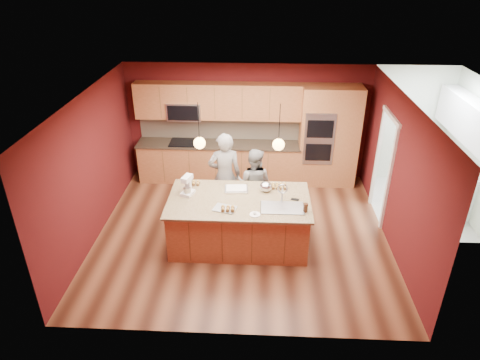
# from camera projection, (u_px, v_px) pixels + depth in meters

# --- Properties ---
(floor) EXTENTS (5.50, 5.50, 0.00)m
(floor) POSITION_uv_depth(u_px,v_px,m) (242.00, 233.00, 8.29)
(floor) COLOR #442214
(floor) RESTS_ON ground
(ceiling) EXTENTS (5.50, 5.50, 0.00)m
(ceiling) POSITION_uv_depth(u_px,v_px,m) (242.00, 97.00, 7.03)
(ceiling) COLOR white
(ceiling) RESTS_ON ground
(wall_back) EXTENTS (5.50, 0.00, 5.50)m
(wall_back) POSITION_uv_depth(u_px,v_px,m) (247.00, 122.00, 9.87)
(wall_back) COLOR #4E1113
(wall_back) RESTS_ON ground
(wall_front) EXTENTS (5.50, 0.00, 5.50)m
(wall_front) POSITION_uv_depth(u_px,v_px,m) (233.00, 259.00, 5.46)
(wall_front) COLOR #4E1113
(wall_front) RESTS_ON ground
(wall_left) EXTENTS (0.00, 5.00, 5.00)m
(wall_left) POSITION_uv_depth(u_px,v_px,m) (92.00, 167.00, 7.78)
(wall_left) COLOR #4E1113
(wall_left) RESTS_ON ground
(wall_right) EXTENTS (0.00, 5.00, 5.00)m
(wall_right) POSITION_uv_depth(u_px,v_px,m) (398.00, 174.00, 7.54)
(wall_right) COLOR #4E1113
(wall_right) RESTS_ON ground
(cabinet_run) EXTENTS (3.74, 0.64, 2.30)m
(cabinet_run) POSITION_uv_depth(u_px,v_px,m) (217.00, 140.00, 9.84)
(cabinet_run) COLOR #9B5830
(cabinet_run) RESTS_ON floor
(oven_column) EXTENTS (1.30, 0.62, 2.30)m
(oven_column) POSITION_uv_depth(u_px,v_px,m) (328.00, 137.00, 9.61)
(oven_column) COLOR #9B5830
(oven_column) RESTS_ON floor
(doorway_trim) EXTENTS (0.08, 1.11, 2.20)m
(doorway_trim) POSITION_uv_depth(u_px,v_px,m) (383.00, 169.00, 8.39)
(doorway_trim) COLOR white
(doorway_trim) RESTS_ON wall_right
(laundry_room) EXTENTS (2.60, 2.70, 2.70)m
(laundry_room) POSITION_uv_depth(u_px,v_px,m) (470.00, 120.00, 8.25)
(laundry_room) COLOR beige
(laundry_room) RESTS_ON ground
(pendant_left) EXTENTS (0.20, 0.20, 0.80)m
(pendant_left) POSITION_uv_depth(u_px,v_px,m) (199.00, 143.00, 7.12)
(pendant_left) COLOR black
(pendant_left) RESTS_ON ceiling
(pendant_right) EXTENTS (0.20, 0.20, 0.80)m
(pendant_right) POSITION_uv_depth(u_px,v_px,m) (279.00, 144.00, 7.06)
(pendant_right) COLOR black
(pendant_right) RESTS_ON ceiling
(island) EXTENTS (2.53, 1.42, 1.31)m
(island) POSITION_uv_depth(u_px,v_px,m) (240.00, 221.00, 7.80)
(island) COLOR #9B5830
(island) RESTS_ON floor
(person_left) EXTENTS (0.72, 0.54, 1.80)m
(person_left) POSITION_uv_depth(u_px,v_px,m) (225.00, 176.00, 8.47)
(person_left) COLOR black
(person_left) RESTS_ON floor
(person_right) EXTENTS (0.84, 0.72, 1.48)m
(person_right) POSITION_uv_depth(u_px,v_px,m) (254.00, 183.00, 8.52)
(person_right) COLOR gray
(person_right) RESTS_ON floor
(stand_mixer) EXTENTS (0.26, 0.30, 0.36)m
(stand_mixer) POSITION_uv_depth(u_px,v_px,m) (187.00, 186.00, 7.69)
(stand_mixer) COLOR white
(stand_mixer) RESTS_ON island
(sheet_cake) EXTENTS (0.45, 0.34, 0.05)m
(sheet_cake) POSITION_uv_depth(u_px,v_px,m) (236.00, 189.00, 7.89)
(sheet_cake) COLOR white
(sheet_cake) RESTS_ON island
(cooling_rack) EXTENTS (0.43, 0.36, 0.02)m
(cooling_rack) POSITION_uv_depth(u_px,v_px,m) (225.00, 209.00, 7.30)
(cooling_rack) COLOR #AEB1B5
(cooling_rack) RESTS_ON island
(mixing_bowl) EXTENTS (0.23, 0.23, 0.20)m
(mixing_bowl) POSITION_uv_depth(u_px,v_px,m) (266.00, 187.00, 7.82)
(mixing_bowl) COLOR silver
(mixing_bowl) RESTS_ON island
(plate) EXTENTS (0.18, 0.18, 0.01)m
(plate) POSITION_uv_depth(u_px,v_px,m) (255.00, 215.00, 7.14)
(plate) COLOR white
(plate) RESTS_ON island
(tumbler) EXTENTS (0.08, 0.08, 0.15)m
(tumbler) POSITION_uv_depth(u_px,v_px,m) (306.00, 208.00, 7.20)
(tumbler) COLOR #3C2113
(tumbler) RESTS_ON island
(phone) EXTENTS (0.16, 0.11, 0.01)m
(phone) POSITION_uv_depth(u_px,v_px,m) (295.00, 199.00, 7.58)
(phone) COLOR black
(phone) RESTS_ON island
(cupcakes_left) EXTENTS (0.23, 0.16, 0.07)m
(cupcakes_left) POSITION_uv_depth(u_px,v_px,m) (194.00, 183.00, 8.06)
(cupcakes_left) COLOR #C0903D
(cupcakes_left) RESTS_ON island
(cupcakes_rack) EXTENTS (0.25, 0.16, 0.07)m
(cupcakes_rack) POSITION_uv_depth(u_px,v_px,m) (228.00, 208.00, 7.22)
(cupcakes_rack) COLOR #C0903D
(cupcakes_rack) RESTS_ON island
(cupcakes_right) EXTENTS (0.28, 0.21, 0.06)m
(cupcakes_right) POSITION_uv_depth(u_px,v_px,m) (279.00, 186.00, 7.96)
(cupcakes_right) COLOR #C0903D
(cupcakes_right) RESTS_ON island
(washer) EXTENTS (0.73, 0.74, 0.92)m
(washer) POSITION_uv_depth(u_px,v_px,m) (452.00, 197.00, 8.59)
(washer) COLOR white
(washer) RESTS_ON floor
(dryer) EXTENTS (0.80, 0.81, 1.07)m
(dryer) POSITION_uv_depth(u_px,v_px,m) (439.00, 177.00, 9.21)
(dryer) COLOR white
(dryer) RESTS_ON floor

